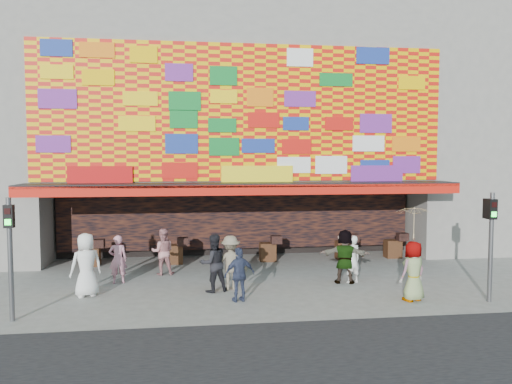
% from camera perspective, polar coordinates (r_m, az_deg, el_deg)
% --- Properties ---
extents(ground, '(90.00, 90.00, 0.00)m').
position_cam_1_polar(ground, '(14.65, 0.22, -11.67)').
color(ground, slate).
rests_on(ground, ground).
extents(shop_building, '(15.20, 9.40, 10.00)m').
position_cam_1_polar(shop_building, '(22.27, -2.64, 7.29)').
color(shop_building, gray).
rests_on(shop_building, ground).
extents(neighbor_right, '(11.00, 8.00, 12.00)m').
position_cam_1_polar(neighbor_right, '(26.63, 26.81, 7.98)').
color(neighbor_right, gray).
rests_on(neighbor_right, ground).
extents(signal_left, '(0.22, 0.20, 3.00)m').
position_cam_1_polar(signal_left, '(13.36, -26.31, -5.44)').
color(signal_left, '#59595B').
rests_on(signal_left, ground).
extents(signal_right, '(0.22, 0.20, 3.00)m').
position_cam_1_polar(signal_right, '(15.02, 25.29, -4.40)').
color(signal_right, '#59595B').
rests_on(signal_right, ground).
extents(ped_a, '(1.05, 0.92, 1.81)m').
position_cam_1_polar(ped_a, '(15.08, -18.85, -7.88)').
color(ped_a, white).
rests_on(ped_a, ground).
extents(ped_b, '(0.61, 0.45, 1.52)m').
position_cam_1_polar(ped_b, '(16.34, -15.50, -7.42)').
color(ped_b, '#C57F93').
rests_on(ped_b, ground).
extents(ped_c, '(0.99, 0.88, 1.71)m').
position_cam_1_polar(ped_c, '(14.83, -4.91, -8.09)').
color(ped_c, black).
rests_on(ped_c, ground).
extents(ped_d, '(1.10, 0.69, 1.62)m').
position_cam_1_polar(ped_d, '(15.07, -2.95, -8.06)').
color(ped_d, '#7A6E58').
rests_on(ped_d, ground).
extents(ped_e, '(0.94, 0.58, 1.50)m').
position_cam_1_polar(ped_e, '(13.84, -1.89, -9.41)').
color(ped_e, '#2E3551').
rests_on(ped_e, ground).
extents(ped_f, '(1.66, 0.89, 1.71)m').
position_cam_1_polar(ped_f, '(16.01, 10.12, -7.24)').
color(ped_f, gray).
rests_on(ped_f, ground).
extents(ped_g, '(0.94, 0.78, 1.65)m').
position_cam_1_polar(ped_g, '(14.53, 17.54, -8.62)').
color(ped_g, gray).
rests_on(ped_g, ground).
extents(ped_h, '(0.62, 0.47, 1.50)m').
position_cam_1_polar(ped_h, '(16.13, 10.94, -7.54)').
color(ped_h, silver).
rests_on(ped_h, ground).
extents(ped_i, '(0.78, 0.62, 1.56)m').
position_cam_1_polar(ped_i, '(17.19, -10.62, -6.71)').
color(ped_i, tan).
rests_on(ped_i, ground).
extents(parasol, '(1.02, 1.04, 1.87)m').
position_cam_1_polar(parasol, '(14.30, 17.65, -3.41)').
color(parasol, '#FFDBA0').
rests_on(parasol, ground).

